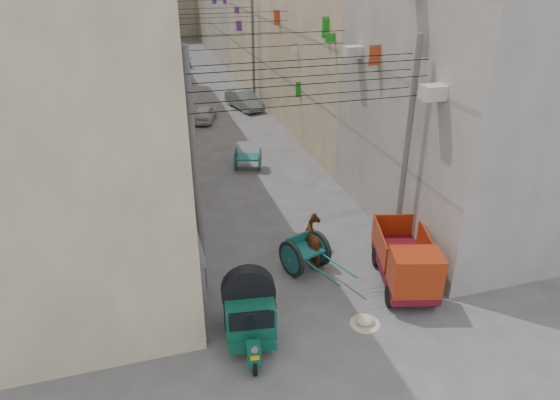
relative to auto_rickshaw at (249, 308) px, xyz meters
name	(u,v)px	position (x,y,z in m)	size (l,w,h in m)	color
ground	(380,396)	(2.72, -3.04, -1.11)	(140.00, 140.00, 0.00)	#49484B
building_row_left	(82,9)	(-5.28, 31.08, 5.35)	(8.00, 62.00, 14.00)	beige
building_row_right	(286,3)	(10.71, 31.08, 5.35)	(8.00, 62.00, 14.00)	#A19B96
shutters_left	(177,194)	(-1.20, 7.33, 0.38)	(0.18, 14.40, 2.88)	#4E4D53
signboards	(220,79)	(2.71, 18.61, 2.32)	(8.22, 40.52, 5.67)	#6D2792
ac_units	(394,44)	(6.37, 4.62, 6.32)	(0.70, 6.55, 3.35)	#B8B0A5
utility_poles	(236,87)	(2.72, 13.96, 2.89)	(7.40, 22.20, 8.00)	#555557
overhead_cables	(246,39)	(2.72, 11.36, 5.66)	(7.40, 22.52, 1.12)	black
auto_rickshaw	(249,308)	(0.00, 0.00, 0.00)	(1.78, 2.75, 1.88)	black
tonga_cart	(305,253)	(2.74, 2.96, -0.43)	(1.97, 3.09, 1.31)	black
mini_truck	(408,267)	(5.53, 0.77, -0.16)	(2.46, 3.82, 1.98)	black
second_cart	(248,158)	(2.90, 12.51, -0.48)	(1.66, 1.56, 1.18)	#125251
feed_sack	(365,320)	(3.53, -0.38, -0.97)	(0.58, 0.46, 0.29)	#BCB49C
horse	(316,242)	(3.32, 3.43, -0.34)	(0.83, 1.83, 1.54)	brown
distant_car_white	(205,113)	(2.04, 21.49, -0.58)	(1.25, 3.11, 1.06)	silver
distant_car_grey	(244,100)	(5.25, 23.69, -0.47)	(1.35, 3.88, 1.28)	#5C615F
distant_car_green	(178,61)	(2.29, 40.45, -0.57)	(1.50, 3.69, 1.07)	#1B5040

